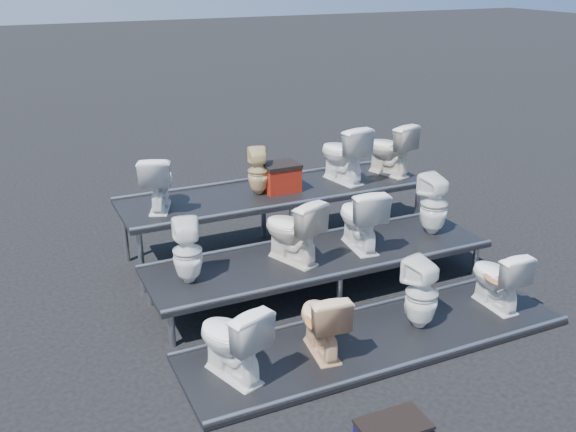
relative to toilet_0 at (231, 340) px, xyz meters
name	(u,v)px	position (x,y,z in m)	size (l,w,h in m)	color
ground	(320,289)	(1.62, 1.30, -0.45)	(80.00, 80.00, 0.00)	black
tier_front	(377,339)	(1.62, 0.00, -0.42)	(4.20, 1.20, 0.06)	black
tier_mid	(320,272)	(1.62, 1.30, -0.22)	(4.20, 1.20, 0.46)	black
tier_back	(277,220)	(1.62, 2.60, -0.02)	(4.20, 1.20, 0.86)	black
toilet_0	(231,340)	(0.00, 0.00, 0.00)	(0.44, 0.77, 0.79)	white
toilet_1	(322,321)	(0.95, 0.00, -0.04)	(0.40, 0.70, 0.72)	#E8B788
toilet_2	(422,294)	(2.15, 0.00, -0.01)	(0.35, 0.36, 0.78)	white
toilet_3	(497,277)	(3.19, 0.00, -0.04)	(0.40, 0.70, 0.72)	white
toilet_4	(187,251)	(-0.01, 1.30, 0.36)	(0.32, 0.33, 0.72)	white
toilet_5	(292,230)	(1.24, 1.30, 0.40)	(0.44, 0.77, 0.78)	silver
toilet_6	(360,217)	(2.15, 1.30, 0.40)	(0.44, 0.77, 0.79)	white
toilet_7	(434,204)	(3.24, 1.30, 0.40)	(0.35, 0.36, 0.78)	white
toilet_8	(158,182)	(0.02, 2.60, 0.76)	(0.39, 0.69, 0.70)	white
toilet_9	(258,171)	(1.35, 2.60, 0.72)	(0.28, 0.29, 0.62)	#D2B67C
toilet_10	(343,153)	(2.63, 2.60, 0.81)	(0.45, 0.79, 0.80)	white
toilet_11	(389,149)	(3.39, 2.60, 0.79)	(0.43, 0.75, 0.76)	silver
red_crate	(281,179)	(1.67, 2.58, 0.57)	(0.46, 0.37, 0.33)	maroon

